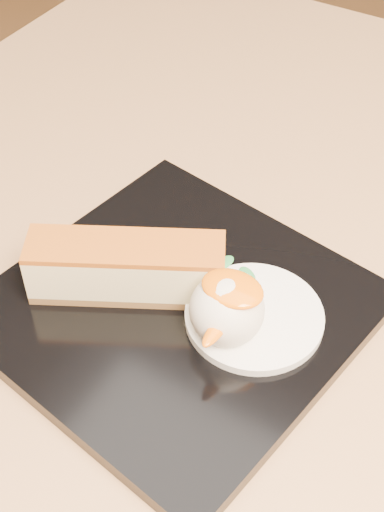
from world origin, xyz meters
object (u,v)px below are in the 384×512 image
Objects in this scene: table at (270,400)px; ice_cream_scoop at (227,310)px; dessert_plate at (177,310)px; cheesecake at (127,267)px.

table is 0.21m from ice_cream_scoop.
ice_cream_scoop reaches higher than dessert_plate.
ice_cream_scoop is (-0.01, -0.08, 0.19)m from table.
ice_cream_scoop reaches higher than cheesecake.
dessert_plate is 0.05m from ice_cream_scoop.
cheesecake reaches higher than dessert_plate.
table is 6.20× the size of cheesecake.
ice_cream_scoop is (0.07, -0.00, 0.00)m from cheesecake.
cheesecake is at bearing -171.87° from dessert_plate.
dessert_plate is 0.04m from cheesecake.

